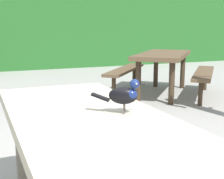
# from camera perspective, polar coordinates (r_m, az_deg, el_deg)

# --- Properties ---
(picnic_table_foreground) EXTENTS (1.72, 1.82, 0.74)m
(picnic_table_foreground) POSITION_cam_1_polar(r_m,az_deg,el_deg) (1.64, -3.77, -11.13)
(picnic_table_foreground) COLOR #B2A893
(picnic_table_foreground) RESTS_ON ground
(bird_grackle) EXTENTS (0.25, 0.18, 0.18)m
(bird_grackle) POSITION_cam_1_polar(r_m,az_deg,el_deg) (1.60, 2.39, -0.89)
(bird_grackle) COLOR black
(bird_grackle) RESTS_ON picnic_table_foreground
(picnic_table_mid_right) EXTENTS (2.39, 2.39, 0.74)m
(picnic_table_mid_right) POSITION_cam_1_polar(r_m,az_deg,el_deg) (5.58, 9.35, 4.75)
(picnic_table_mid_right) COLOR brown
(picnic_table_mid_right) RESTS_ON ground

